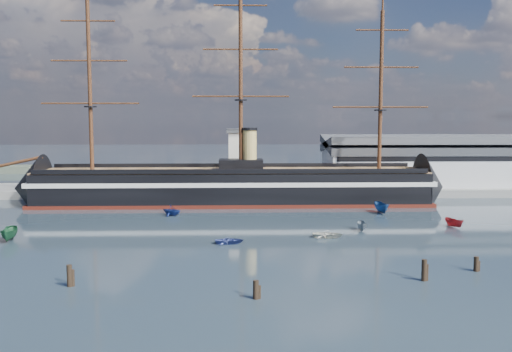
{
  "coord_description": "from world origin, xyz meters",
  "views": [
    {
      "loc": [
        4.16,
        -70.55,
        20.05
      ],
      "look_at": [
        6.9,
        35.0,
        9.0
      ],
      "focal_mm": 40.0,
      "sensor_mm": 36.0,
      "label": 1
    }
  ],
  "objects": [
    {
      "name": "warship",
      "position": [
        0.34,
        60.0,
        4.04
      ],
      "size": [
        112.93,
        16.88,
        53.94
      ],
      "rotation": [
        0.0,
        0.0,
        0.01
      ],
      "color": "black",
      "rests_on": "ground"
    },
    {
      "name": "motorboat_b",
      "position": [
        2.23,
        18.16,
        0.0
      ],
      "size": [
        1.39,
        2.95,
        1.33
      ],
      "primitive_type": "imported",
      "rotation": [
        0.0,
        0.0,
        1.66
      ],
      "color": "#323F85",
      "rests_on": "ground"
    },
    {
      "name": "motorboat_d",
      "position": [
        -10.03,
        44.23,
        0.0
      ],
      "size": [
        5.88,
        7.35,
        2.49
      ],
      "primitive_type": "imported",
      "rotation": [
        0.0,
        0.0,
        1.06
      ],
      "color": "navy",
      "rests_on": "ground"
    },
    {
      "name": "ground",
      "position": [
        0.0,
        40.0,
        0.0
      ],
      "size": [
        600.0,
        600.0,
        0.0
      ],
      "primitive_type": "plane",
      "color": "#1F2E3B",
      "rests_on": "ground"
    },
    {
      "name": "motorboat_e",
      "position": [
        18.5,
        22.27,
        0.0
      ],
      "size": [
        1.68,
        3.28,
        1.46
      ],
      "primitive_type": "imported",
      "rotation": [
        0.0,
        0.0,
        1.43
      ],
      "color": "beige",
      "rests_on": "ground"
    },
    {
      "name": "warehouse",
      "position": [
        58.0,
        80.0,
        7.98
      ],
      "size": [
        63.0,
        21.0,
        11.6
      ],
      "color": "#B7BABC",
      "rests_on": "ground"
    },
    {
      "name": "motorboat_a",
      "position": [
        -33.41,
        21.12,
        0.0
      ],
      "size": [
        7.04,
        3.47,
        2.7
      ],
      "primitive_type": "imported",
      "rotation": [
        0.0,
        0.0,
        0.15
      ],
      "color": "#1E5431",
      "rests_on": "ground"
    },
    {
      "name": "quay_tower",
      "position": [
        3.0,
        73.0,
        9.75
      ],
      "size": [
        5.0,
        5.0,
        15.0
      ],
      "color": "silver",
      "rests_on": "ground"
    },
    {
      "name": "piling_far_right",
      "position": [
        34.66,
        1.07,
        0.0
      ],
      "size": [
        0.64,
        0.64,
        2.64
      ],
      "primitive_type": "cylinder",
      "color": "black",
      "rests_on": "ground"
    },
    {
      "name": "motorboat_c",
      "position": [
        25.41,
        27.75,
        0.0
      ],
      "size": [
        5.14,
        2.38,
        1.98
      ],
      "primitive_type": "imported",
      "rotation": [
        0.0,
        0.0,
        -0.12
      ],
      "color": "slate",
      "rests_on": "ground"
    },
    {
      "name": "piling_near_mid",
      "position": [
        5.73,
        -9.48,
        0.0
      ],
      "size": [
        0.64,
        0.64,
        2.8
      ],
      "primitive_type": "cylinder",
      "color": "black",
      "rests_on": "ground"
    },
    {
      "name": "quay",
      "position": [
        10.0,
        76.0,
        0.0
      ],
      "size": [
        180.0,
        18.0,
        2.0
      ],
      "primitive_type": "cube",
      "color": "slate",
      "rests_on": "ground"
    },
    {
      "name": "motorboat_f",
      "position": [
        33.37,
        45.92,
        0.0
      ],
      "size": [
        7.17,
        3.13,
        2.79
      ],
      "primitive_type": "imported",
      "rotation": [
        0.0,
        0.0,
        0.08
      ],
      "color": "navy",
      "rests_on": "ground"
    },
    {
      "name": "piling_near_left",
      "position": [
        -16.21,
        -4.25,
        0.0
      ],
      "size": [
        0.64,
        0.64,
        3.32
      ],
      "primitive_type": "cylinder",
      "color": "black",
      "rests_on": "ground"
    },
    {
      "name": "piling_near_right",
      "position": [
        26.49,
        -3.05,
        0.0
      ],
      "size": [
        0.64,
        0.64,
        3.37
      ],
      "primitive_type": "cylinder",
      "color": "black",
      "rests_on": "ground"
    },
    {
      "name": "motorboat_g",
      "position": [
        42.85,
        30.47,
        0.0
      ],
      "size": [
        5.47,
        3.67,
        2.06
      ],
      "primitive_type": "imported",
      "rotation": [
        0.0,
        0.0,
        0.38
      ],
      "color": "maroon",
      "rests_on": "ground"
    }
  ]
}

